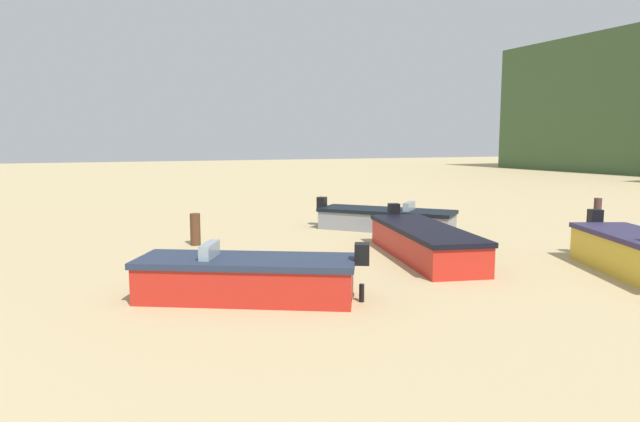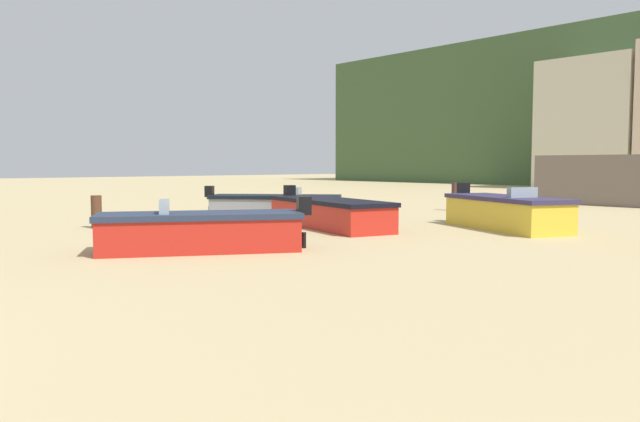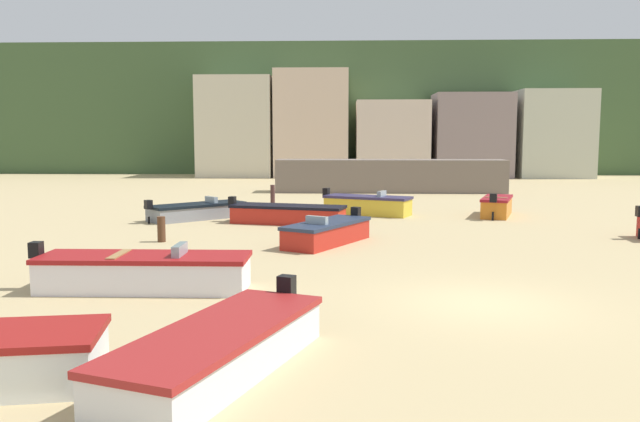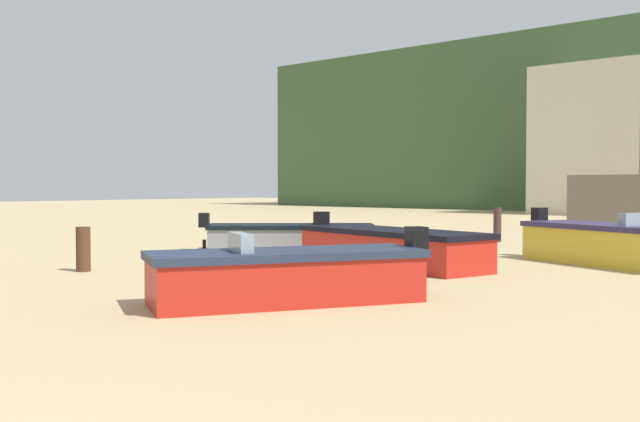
{
  "view_description": "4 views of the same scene",
  "coord_description": "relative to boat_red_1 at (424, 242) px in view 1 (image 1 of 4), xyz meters",
  "views": [
    {
      "loc": [
        6.56,
        5.36,
        3.07
      ],
      "look_at": [
        -7.15,
        11.29,
        1.2
      ],
      "focal_mm": 31.74,
      "sensor_mm": 36.0,
      "label": 1
    },
    {
      "loc": [
        7.7,
        1.58,
        1.83
      ],
      "look_at": [
        -5.22,
        12.87,
        0.55
      ],
      "focal_mm": 35.16,
      "sensor_mm": 36.0,
      "label": 2
    },
    {
      "loc": [
        -3.16,
        -15.07,
        3.94
      ],
      "look_at": [
        -4.25,
        11.9,
        0.78
      ],
      "focal_mm": 36.64,
      "sensor_mm": 36.0,
      "label": 3
    },
    {
      "loc": [
        3.95,
        0.19,
        1.8
      ],
      "look_at": [
        -6.26,
        11.84,
        1.27
      ],
      "focal_mm": 41.3,
      "sensor_mm": 36.0,
      "label": 4
    }
  ],
  "objects": [
    {
      "name": "mooring_post_mid_beach",
      "position": [
        -4.21,
        -5.16,
        0.05
      ],
      "size": [
        0.3,
        0.3,
        0.94
      ],
      "primitive_type": "cylinder",
      "color": "#4E301E",
      "rests_on": "ground"
    },
    {
      "name": "boat_grey_4",
      "position": [
        -4.41,
        1.41,
        -0.04
      ],
      "size": [
        4.44,
        4.24,
        1.05
      ],
      "rotation": [
        0.0,
        0.0,
        5.45
      ],
      "color": "gray",
      "rests_on": "ground"
    },
    {
      "name": "boat_red_2",
      "position": [
        1.93,
        -5.36,
        -0.0
      ],
      "size": [
        3.28,
        4.39,
        1.14
      ],
      "rotation": [
        0.0,
        0.0,
        2.64
      ],
      "color": "red",
      "rests_on": "ground"
    },
    {
      "name": "mooring_post_near_water",
      "position": [
        -1.58,
        8.12,
        0.13
      ],
      "size": [
        0.26,
        0.26,
        1.11
      ],
      "primitive_type": "cylinder",
      "color": "#422928",
      "rests_on": "ground"
    },
    {
      "name": "boat_red_1",
      "position": [
        0.0,
        0.0,
        0.0
      ],
      "size": [
        5.41,
        2.66,
        1.15
      ],
      "rotation": [
        0.0,
        0.0,
        4.48
      ],
      "color": "red",
      "rests_on": "ground"
    }
  ]
}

